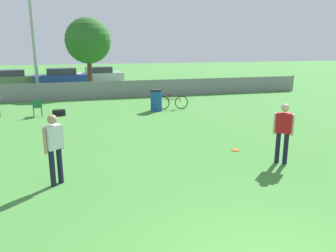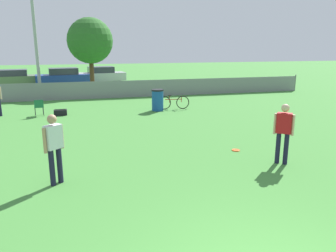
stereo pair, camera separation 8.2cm
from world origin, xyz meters
name	(u,v)px [view 1 (the left image)]	position (x,y,z in m)	size (l,w,h in m)	color
fence_backline	(116,89)	(0.00, 18.00, 0.55)	(26.69, 0.07, 1.21)	gray
light_pole	(31,11)	(-4.88, 19.46, 5.40)	(0.90, 0.36, 9.26)	#9E9EA3
tree_near_pole	(88,41)	(-1.46, 21.28, 3.64)	(3.21, 3.21, 5.26)	#4C331E
player_defender_red	(283,129)	(3.07, 4.43, 1.01)	(0.45, 0.42, 1.74)	#191933
player_receiver_white	(54,144)	(-3.07, 4.63, 1.01)	(0.45, 0.42, 1.74)	#191933
frisbee_disc	(235,150)	(2.36, 5.86, 0.01)	(0.26, 0.26, 0.03)	#E5591E
folding_chair_sideline	(37,106)	(-4.34, 13.26, 0.48)	(0.48, 0.48, 0.80)	#333338
bicycle_sideline	(172,102)	(2.40, 13.24, 0.36)	(1.69, 0.44, 0.76)	black
trash_bin	(156,100)	(1.49, 13.10, 0.56)	(0.63, 0.63, 1.11)	#194C99
gear_bag_sideline	(59,113)	(-3.37, 13.18, 0.14)	(0.60, 0.33, 0.30)	black
parked_car_olive	(11,78)	(-7.70, 26.82, 0.66)	(4.41, 2.21, 1.37)	black
parked_car_blue	(61,77)	(-3.64, 26.33, 0.70)	(4.72, 2.19, 1.46)	black
parked_car_silver	(99,75)	(-0.41, 27.42, 0.71)	(4.47, 2.15, 1.45)	black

